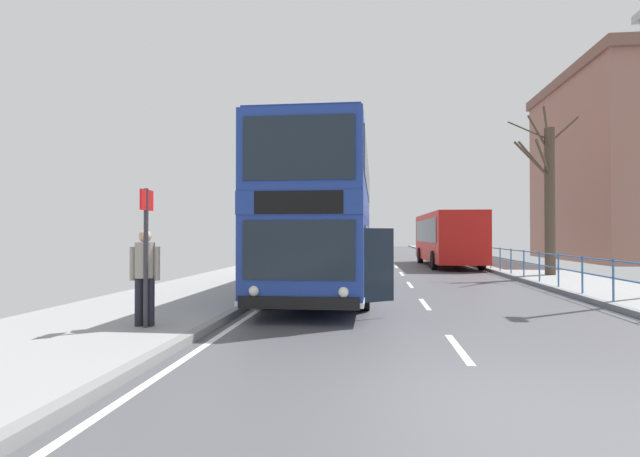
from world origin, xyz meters
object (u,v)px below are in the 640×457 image
(bare_tree_far_00, at_px, (549,196))
(bus_stop_sign_near, at_px, (146,241))
(double_decker_bus_main, at_px, (326,218))
(pedestrian_companion, at_px, (145,272))
(background_building_00, at_px, (634,166))
(background_bus_far_lane, at_px, (447,237))

(bare_tree_far_00, bearing_deg, bus_stop_sign_near, -131.69)
(double_decker_bus_main, height_order, pedestrian_companion, double_decker_bus_main)
(double_decker_bus_main, xyz_separation_m, bus_stop_sign_near, (-2.54, -6.50, -0.62))
(bus_stop_sign_near, relative_size, background_building_00, 0.17)
(background_bus_far_lane, relative_size, bare_tree_far_00, 1.48)
(pedestrian_companion, bearing_deg, double_decker_bus_main, 67.54)
(bare_tree_far_00, distance_m, background_building_00, 18.61)
(background_bus_far_lane, relative_size, background_building_00, 0.67)
(double_decker_bus_main, xyz_separation_m, background_building_00, (19.25, 20.76, 4.21))
(bare_tree_far_00, bearing_deg, background_building_00, 54.12)
(bus_stop_sign_near, bearing_deg, background_building_00, 51.36)
(bus_stop_sign_near, bearing_deg, pedestrian_companion, 122.48)
(bus_stop_sign_near, height_order, bare_tree_far_00, bare_tree_far_00)
(bus_stop_sign_near, relative_size, bare_tree_far_00, 0.37)
(double_decker_bus_main, bearing_deg, background_building_00, 47.15)
(background_bus_far_lane, distance_m, background_building_00, 16.30)
(background_bus_far_lane, height_order, background_building_00, background_building_00)
(pedestrian_companion, relative_size, background_building_00, 0.12)
(double_decker_bus_main, bearing_deg, bus_stop_sign_near, -111.35)
(background_bus_far_lane, height_order, bus_stop_sign_near, background_bus_far_lane)
(double_decker_bus_main, height_order, background_bus_far_lane, double_decker_bus_main)
(background_bus_far_lane, bearing_deg, double_decker_bus_main, -112.72)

